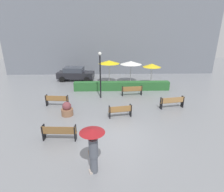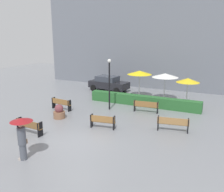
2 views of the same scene
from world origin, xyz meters
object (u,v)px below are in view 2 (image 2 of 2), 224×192
(bench_mid_center, at_px, (103,121))
(patio_umbrella_yellow_far, at_px, (188,80))
(bench_near_left, at_px, (29,126))
(bench_far_left, at_px, (61,103))
(patio_umbrella_white, at_px, (165,75))
(parked_car, at_px, (109,83))
(bench_far_right, at_px, (173,123))
(pedestrian_with_umbrella, at_px, (22,132))
(lamp_post, at_px, (109,79))
(bench_back_row, at_px, (146,106))
(planter_pot, at_px, (59,112))
(patio_umbrella_yellow, at_px, (140,73))

(bench_mid_center, bearing_deg, patio_umbrella_yellow_far, 63.06)
(bench_near_left, bearing_deg, bench_far_left, 105.40)
(patio_umbrella_white, relative_size, parked_car, 0.57)
(bench_far_right, distance_m, parked_car, 12.16)
(patio_umbrella_white, relative_size, patio_umbrella_yellow_far, 1.06)
(pedestrian_with_umbrella, bearing_deg, bench_far_right, 49.40)
(bench_far_right, height_order, patio_umbrella_yellow_far, patio_umbrella_yellow_far)
(lamp_post, xyz_separation_m, patio_umbrella_yellow_far, (5.32, 3.77, -0.29))
(lamp_post, bearing_deg, patio_umbrella_white, 55.27)
(bench_mid_center, distance_m, bench_far_left, 5.28)
(bench_far_right, bearing_deg, pedestrian_with_umbrella, -130.60)
(bench_back_row, distance_m, pedestrian_with_umbrella, 9.97)
(patio_umbrella_yellow_far, bearing_deg, planter_pot, -136.44)
(patio_umbrella_yellow, bearing_deg, bench_back_row, -63.66)
(bench_far_right, xyz_separation_m, pedestrian_with_umbrella, (-5.60, -6.53, 0.81))
(bench_far_right, relative_size, patio_umbrella_yellow, 0.74)
(bench_back_row, height_order, patio_umbrella_white, patio_umbrella_white)
(bench_back_row, relative_size, lamp_post, 0.48)
(pedestrian_with_umbrella, bearing_deg, lamp_post, 89.64)
(planter_pot, bearing_deg, patio_umbrella_white, 55.85)
(bench_back_row, bearing_deg, patio_umbrella_white, 84.88)
(bench_near_left, distance_m, bench_mid_center, 4.44)
(patio_umbrella_yellow_far, distance_m, parked_car, 8.87)
(bench_back_row, bearing_deg, pedestrian_with_umbrella, -107.00)
(bench_mid_center, xyz_separation_m, planter_pot, (-3.72, 0.41, -0.06))
(bench_back_row, distance_m, bench_far_left, 6.65)
(patio_umbrella_white, height_order, patio_umbrella_yellow_far, patio_umbrella_white)
(bench_mid_center, xyz_separation_m, patio_umbrella_yellow, (-0.62, 8.47, 1.90))
(bench_back_row, relative_size, patio_umbrella_yellow, 0.74)
(patio_umbrella_yellow, bearing_deg, bench_near_left, -104.54)
(bench_far_left, relative_size, patio_umbrella_yellow, 0.71)
(bench_far_right, distance_m, lamp_post, 6.35)
(bench_near_left, distance_m, pedestrian_with_umbrella, 3.24)
(bench_near_left, relative_size, pedestrian_with_umbrella, 0.93)
(bench_mid_center, xyz_separation_m, bench_far_right, (4.10, 1.43, 0.04))
(bench_far_right, xyz_separation_m, patio_umbrella_white, (-2.33, 7.07, 1.76))
(bench_mid_center, relative_size, patio_umbrella_yellow_far, 0.70)
(parked_car, bearing_deg, bench_far_left, -91.86)
(parked_car, bearing_deg, bench_back_row, -42.73)
(parked_car, bearing_deg, patio_umbrella_yellow_far, -15.17)
(lamp_post, xyz_separation_m, parked_car, (-3.14, 6.07, -1.63))
(bench_far_left, xyz_separation_m, patio_umbrella_yellow, (4.23, 6.37, 1.86))
(lamp_post, height_order, parked_car, lamp_post)
(bench_mid_center, distance_m, patio_umbrella_yellow, 8.70)
(bench_far_right, bearing_deg, bench_back_row, 132.25)
(pedestrian_with_umbrella, bearing_deg, bench_near_left, 130.03)
(pedestrian_with_umbrella, distance_m, patio_umbrella_white, 14.03)
(patio_umbrella_white, distance_m, parked_car, 6.68)
(patio_umbrella_white, height_order, parked_car, patio_umbrella_white)
(planter_pot, bearing_deg, bench_mid_center, -6.31)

